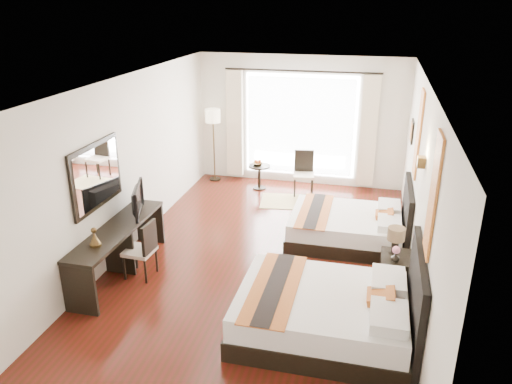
% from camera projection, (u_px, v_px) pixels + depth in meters
% --- Properties ---
extents(floor, '(4.50, 7.50, 0.01)m').
position_uv_depth(floor, '(261.00, 262.00, 7.91)').
color(floor, '#39160A').
rests_on(floor, ground).
extents(ceiling, '(4.50, 7.50, 0.02)m').
position_uv_depth(ceiling, '(262.00, 84.00, 6.89)').
color(ceiling, white).
rests_on(ceiling, wall_headboard).
extents(wall_headboard, '(0.01, 7.50, 2.80)m').
position_uv_depth(wall_headboard, '(419.00, 191.00, 6.91)').
color(wall_headboard, silver).
rests_on(wall_headboard, floor).
extents(wall_desk, '(0.01, 7.50, 2.80)m').
position_uv_depth(wall_desk, '(124.00, 167.00, 7.89)').
color(wall_desk, silver).
rests_on(wall_desk, floor).
extents(wall_window, '(4.50, 0.01, 2.80)m').
position_uv_depth(wall_window, '(301.00, 121.00, 10.79)').
color(wall_window, silver).
rests_on(wall_window, floor).
extents(wall_entry, '(4.50, 0.01, 2.80)m').
position_uv_depth(wall_entry, '(157.00, 332.00, 4.01)').
color(wall_entry, silver).
rests_on(wall_entry, floor).
extents(window_glass, '(2.40, 0.02, 2.20)m').
position_uv_depth(window_glass, '(300.00, 126.00, 10.81)').
color(window_glass, white).
rests_on(window_glass, wall_window).
extents(sheer_curtain, '(2.30, 0.02, 2.10)m').
position_uv_depth(sheer_curtain, '(300.00, 127.00, 10.76)').
color(sheer_curtain, white).
rests_on(sheer_curtain, wall_window).
extents(drape_left, '(0.35, 0.14, 2.35)m').
position_uv_depth(drape_left, '(235.00, 124.00, 11.04)').
color(drape_left, beige).
rests_on(drape_left, floor).
extents(drape_right, '(0.35, 0.14, 2.35)m').
position_uv_depth(drape_right, '(368.00, 132.00, 10.41)').
color(drape_right, beige).
rests_on(drape_right, floor).
extents(art_panel_near, '(0.03, 0.50, 1.35)m').
position_uv_depth(art_panel_near, '(433.00, 196.00, 5.28)').
color(art_panel_near, maroon).
rests_on(art_panel_near, wall_headboard).
extents(art_panel_far, '(0.03, 0.50, 1.35)m').
position_uv_depth(art_panel_far, '(419.00, 134.00, 7.64)').
color(art_panel_far, maroon).
rests_on(art_panel_far, wall_headboard).
extents(wall_sconce, '(0.10, 0.14, 0.14)m').
position_uv_depth(wall_sconce, '(421.00, 162.00, 6.45)').
color(wall_sconce, '#49351A').
rests_on(wall_sconce, wall_headboard).
extents(mirror_frame, '(0.04, 1.25, 0.95)m').
position_uv_depth(mirror_frame, '(96.00, 176.00, 7.07)').
color(mirror_frame, black).
rests_on(mirror_frame, wall_desk).
extents(mirror_glass, '(0.01, 1.12, 0.82)m').
position_uv_depth(mirror_glass, '(98.00, 176.00, 7.07)').
color(mirror_glass, white).
rests_on(mirror_glass, mirror_frame).
extents(bed_near, '(2.17, 1.69, 1.22)m').
position_uv_depth(bed_near, '(330.00, 312.00, 6.10)').
color(bed_near, black).
rests_on(bed_near, floor).
extents(bed_far, '(1.95, 1.52, 1.10)m').
position_uv_depth(bed_far, '(351.00, 226.00, 8.45)').
color(bed_far, black).
rests_on(bed_far, floor).
extents(nightstand, '(0.43, 0.54, 0.52)m').
position_uv_depth(nightstand, '(395.00, 272.00, 7.10)').
color(nightstand, black).
rests_on(nightstand, floor).
extents(table_lamp, '(0.25, 0.25, 0.39)m').
position_uv_depth(table_lamp, '(396.00, 236.00, 7.04)').
color(table_lamp, black).
rests_on(table_lamp, nightstand).
extents(vase, '(0.16, 0.16, 0.12)m').
position_uv_depth(vase, '(395.00, 259.00, 6.85)').
color(vase, black).
rests_on(vase, nightstand).
extents(console_desk, '(0.50, 2.20, 0.76)m').
position_uv_depth(console_desk, '(119.00, 251.00, 7.45)').
color(console_desk, black).
rests_on(console_desk, floor).
extents(television, '(0.36, 0.79, 0.46)m').
position_uv_depth(television, '(134.00, 200.00, 7.72)').
color(television, black).
rests_on(television, console_desk).
extents(bronze_figurine, '(0.21, 0.21, 0.24)m').
position_uv_depth(bronze_figurine, '(95.00, 238.00, 6.74)').
color(bronze_figurine, '#49351A').
rests_on(bronze_figurine, console_desk).
extents(desk_chair, '(0.43, 0.43, 0.88)m').
position_uv_depth(desk_chair, '(141.00, 260.00, 7.41)').
color(desk_chair, beige).
rests_on(desk_chair, floor).
extents(floor_lamp, '(0.33, 0.33, 1.63)m').
position_uv_depth(floor_lamp, '(213.00, 121.00, 10.93)').
color(floor_lamp, black).
rests_on(floor_lamp, floor).
extents(side_table, '(0.46, 0.46, 0.53)m').
position_uv_depth(side_table, '(259.00, 177.00, 10.82)').
color(side_table, black).
rests_on(side_table, floor).
extents(fruit_bowl, '(0.27, 0.27, 0.05)m').
position_uv_depth(fruit_bowl, '(258.00, 164.00, 10.72)').
color(fruit_bowl, '#473019').
rests_on(fruit_bowl, side_table).
extents(window_chair, '(0.49, 0.49, 0.93)m').
position_uv_depth(window_chair, '(303.00, 182.00, 10.50)').
color(window_chair, beige).
rests_on(window_chair, floor).
extents(jute_rug, '(1.32, 0.98, 0.01)m').
position_uv_depth(jute_rug, '(291.00, 202.00, 10.20)').
color(jute_rug, tan).
rests_on(jute_rug, floor).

